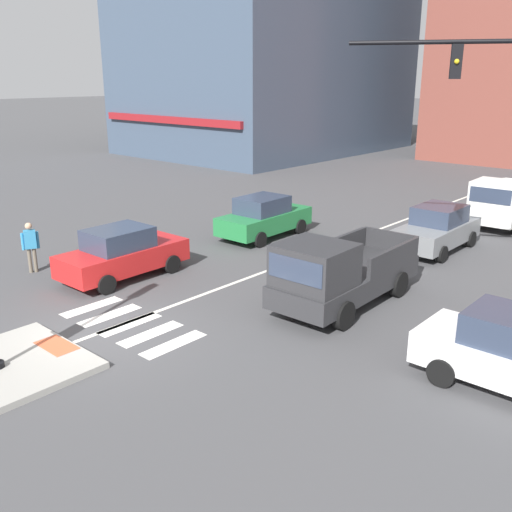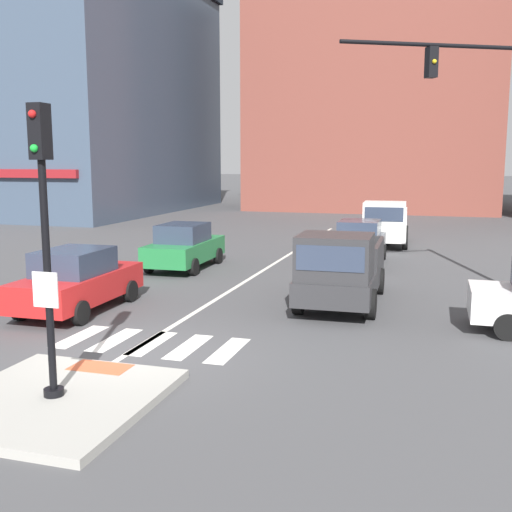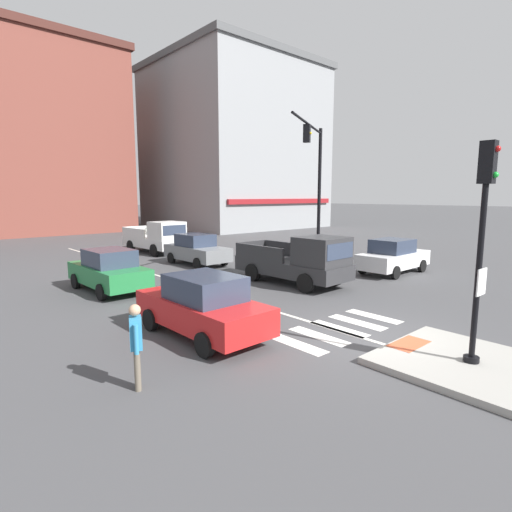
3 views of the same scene
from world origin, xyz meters
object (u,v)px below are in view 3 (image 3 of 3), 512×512
(car_white_cross_right, at_px, (393,256))
(pickup_truck_charcoal_eastbound_mid, at_px, (300,262))
(car_green_westbound_far, at_px, (109,270))
(car_grey_eastbound_far, at_px, (197,250))
(traffic_light_mast, at_px, (315,175))
(pedestrian_at_curb_left, at_px, (136,340))
(pickup_truck_white_eastbound_distant, at_px, (158,238))
(car_red_westbound_near, at_px, (203,306))
(signal_pole, at_px, (482,233))

(car_white_cross_right, relative_size, pickup_truck_charcoal_eastbound_mid, 0.80)
(car_green_westbound_far, xyz_separation_m, car_grey_eastbound_far, (5.91, 2.88, 0.00))
(traffic_light_mast, xyz_separation_m, car_grey_eastbound_far, (-4.31, 4.53, -3.92))
(pedestrian_at_curb_left, bearing_deg, pickup_truck_white_eastbound_distant, 60.81)
(car_red_westbound_near, bearing_deg, pedestrian_at_curb_left, -147.65)
(pickup_truck_white_eastbound_distant, distance_m, pickup_truck_charcoal_eastbound_mid, 12.34)
(car_red_westbound_near, bearing_deg, signal_pole, -60.61)
(car_green_westbound_far, height_order, pickup_truck_charcoal_eastbound_mid, pickup_truck_charcoal_eastbound_mid)
(car_grey_eastbound_far, bearing_deg, traffic_light_mast, -46.44)
(traffic_light_mast, bearing_deg, signal_pole, -124.48)
(car_white_cross_right, bearing_deg, pickup_truck_charcoal_eastbound_mid, 166.82)
(car_red_westbound_near, height_order, car_green_westbound_far, same)
(signal_pole, height_order, car_red_westbound_near, signal_pole)
(signal_pole, distance_m, car_white_cross_right, 11.13)
(car_white_cross_right, distance_m, car_green_westbound_far, 12.76)
(car_white_cross_right, bearing_deg, car_red_westbound_near, -174.02)
(pickup_truck_white_eastbound_distant, bearing_deg, car_red_westbound_near, -113.93)
(pickup_truck_charcoal_eastbound_mid, bearing_deg, car_red_westbound_near, -159.26)
(pickup_truck_charcoal_eastbound_mid, distance_m, pedestrian_at_curb_left, 9.99)
(traffic_light_mast, relative_size, car_white_cross_right, 1.74)
(car_white_cross_right, xyz_separation_m, car_grey_eastbound_far, (-5.65, 8.29, 0.00))
(traffic_light_mast, height_order, car_green_westbound_far, traffic_light_mast)
(car_red_westbound_near, bearing_deg, car_grey_eastbound_far, 57.55)
(traffic_light_mast, bearing_deg, pickup_truck_charcoal_eastbound_mid, -146.80)
(car_red_westbound_near, xyz_separation_m, car_white_cross_right, (11.70, 1.23, 0.00))
(pickup_truck_charcoal_eastbound_mid, bearing_deg, car_grey_eastbound_far, 93.40)
(car_green_westbound_far, xyz_separation_m, pedestrian_at_curb_left, (-2.77, -8.31, 0.17))
(signal_pole, relative_size, car_red_westbound_near, 1.11)
(pickup_truck_charcoal_eastbound_mid, bearing_deg, car_green_westbound_far, 146.50)
(signal_pole, distance_m, traffic_light_mast, 12.91)
(signal_pole, bearing_deg, pickup_truck_white_eastbound_distant, 80.39)
(car_white_cross_right, distance_m, pickup_truck_charcoal_eastbound_mid, 5.37)
(signal_pole, bearing_deg, pickup_truck_charcoal_eastbound_mid, 67.26)
(car_white_cross_right, relative_size, pedestrian_at_curb_left, 2.47)
(pedestrian_at_curb_left, bearing_deg, car_red_westbound_near, 32.35)
(signal_pole, height_order, car_white_cross_right, signal_pole)
(car_red_westbound_near, bearing_deg, pickup_truck_white_eastbound_distant, 66.07)
(car_white_cross_right, relative_size, pickup_truck_white_eastbound_distant, 0.79)
(signal_pole, distance_m, car_red_westbound_near, 6.70)
(signal_pole, xyz_separation_m, pickup_truck_charcoal_eastbound_mid, (3.35, 8.00, -1.94))
(signal_pole, distance_m, pickup_truck_charcoal_eastbound_mid, 8.88)
(car_white_cross_right, height_order, pedestrian_at_curb_left, pedestrian_at_curb_left)
(car_red_westbound_near, distance_m, car_grey_eastbound_far, 11.28)
(traffic_light_mast, bearing_deg, car_grey_eastbound_far, 133.56)
(car_white_cross_right, distance_m, pedestrian_at_curb_left, 14.62)
(traffic_light_mast, height_order, pedestrian_at_curb_left, traffic_light_mast)
(signal_pole, height_order, pickup_truck_white_eastbound_distant, signal_pole)
(car_grey_eastbound_far, bearing_deg, pedestrian_at_curb_left, -127.82)
(car_red_westbound_near, height_order, pickup_truck_white_eastbound_distant, pickup_truck_white_eastbound_distant)
(car_grey_eastbound_far, height_order, pedestrian_at_curb_left, pedestrian_at_curb_left)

